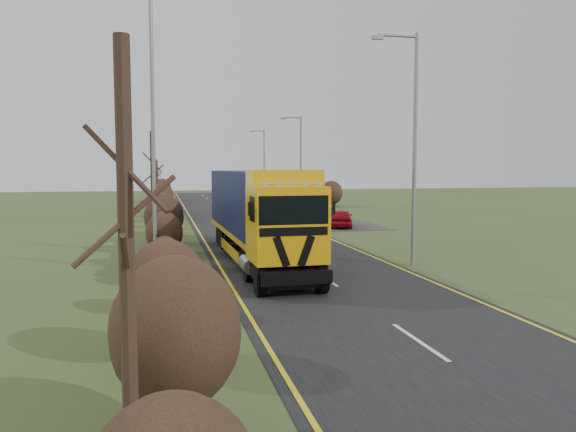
% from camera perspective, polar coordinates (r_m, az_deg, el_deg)
% --- Properties ---
extents(ground, '(160.00, 160.00, 0.00)m').
position_cam_1_polar(ground, '(25.52, 1.25, -4.69)').
color(ground, '#384E21').
rests_on(ground, ground).
extents(road, '(8.00, 120.00, 0.02)m').
position_cam_1_polar(road, '(35.20, -2.71, -2.00)').
color(road, black).
rests_on(road, ground).
extents(layby, '(6.00, 18.00, 0.02)m').
position_cam_1_polar(layby, '(46.36, 3.04, -0.31)').
color(layby, '#312F2C').
rests_on(layby, ground).
extents(lane_markings, '(7.52, 116.00, 0.01)m').
position_cam_1_polar(lane_markings, '(34.90, -2.62, -2.02)').
color(lane_markings, yellow).
rests_on(lane_markings, road).
extents(hedgerow, '(2.24, 102.04, 6.05)m').
position_cam_1_polar(hedgerow, '(32.40, -12.56, 0.14)').
color(hedgerow, black).
rests_on(hedgerow, ground).
extents(lorry, '(2.94, 15.12, 4.20)m').
position_cam_1_polar(lorry, '(25.35, -3.19, 0.67)').
color(lorry, black).
rests_on(lorry, ground).
extents(car_red_hatchback, '(2.66, 4.14, 1.31)m').
position_cam_1_polar(car_red_hatchback, '(40.10, 5.43, -0.23)').
color(car_red_hatchback, maroon).
rests_on(car_red_hatchback, ground).
extents(car_blue_sedan, '(1.86, 4.04, 1.28)m').
position_cam_1_polar(car_blue_sedan, '(47.93, 2.90, 0.62)').
color(car_blue_sedan, '#090F33').
rests_on(car_blue_sedan, ground).
extents(streetlight_near, '(2.11, 0.20, 9.95)m').
position_cam_1_polar(streetlight_near, '(24.89, 12.48, 7.68)').
color(streetlight_near, gray).
rests_on(streetlight_near, ground).
extents(streetlight_mid, '(1.85, 0.18, 8.67)m').
position_cam_1_polar(streetlight_mid, '(48.85, 1.18, 5.55)').
color(streetlight_mid, gray).
rests_on(streetlight_mid, ground).
extents(streetlight_far, '(1.84, 0.18, 8.63)m').
position_cam_1_polar(streetlight_far, '(66.09, -2.53, 5.38)').
color(streetlight_far, gray).
rests_on(streetlight_far, ground).
extents(left_pole, '(0.16, 0.16, 11.36)m').
position_cam_1_polar(left_pole, '(23.35, -13.54, 8.26)').
color(left_pole, gray).
rests_on(left_pole, ground).
extents(speed_sign, '(0.58, 0.10, 2.10)m').
position_cam_1_polar(speed_sign, '(36.25, 3.76, 0.48)').
color(speed_sign, gray).
rests_on(speed_sign, ground).
extents(warning_board, '(0.70, 0.11, 1.82)m').
position_cam_1_polar(warning_board, '(49.65, -0.79, 1.31)').
color(warning_board, gray).
rests_on(warning_board, ground).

